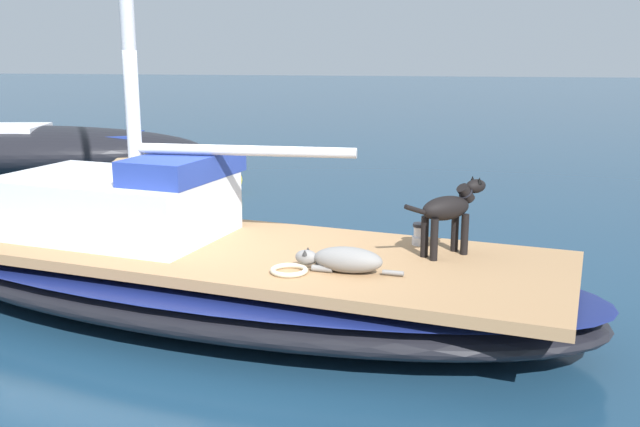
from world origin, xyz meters
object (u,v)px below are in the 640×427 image
sailboat_main (219,277)px  mooring_buoy (230,180)px  dog_grey (344,260)px  deck_winch (420,235)px  moored_boat_starboard_side (16,149)px  coiled_rope (289,270)px  dog_black (450,210)px

sailboat_main → mooring_buoy: sailboat_main is taller
dog_grey → deck_winch: dog_grey is taller
sailboat_main → dog_grey: size_ratio=7.96×
deck_winch → moored_boat_starboard_side: bearing=52.7°
deck_winch → coiled_rope: (-1.09, 1.07, -0.08)m
deck_winch → coiled_rope: bearing=135.6°
sailboat_main → deck_winch: deck_winch is taller
dog_grey → sailboat_main: bearing=63.9°
moored_boat_starboard_side → mooring_buoy: (-0.95, -4.74, -0.31)m
sailboat_main → moored_boat_starboard_side: 9.16m
dog_grey → deck_winch: bearing=-32.0°
coiled_rope → moored_boat_starboard_side: 10.30m
coiled_rope → dog_grey: bearing=-76.8°
deck_winch → coiled_rope: deck_winch is taller
sailboat_main → dog_black: size_ratio=9.99×
sailboat_main → deck_winch: 2.00m
sailboat_main → mooring_buoy: size_ratio=17.26×
dog_black → mooring_buoy: bearing=33.8°
coiled_rope → moored_boat_starboard_side: (7.38, 7.19, -0.15)m
deck_winch → mooring_buoy: size_ratio=0.48×
deck_winch → mooring_buoy: deck_winch is taller
dog_black → dog_grey: size_ratio=0.80×
sailboat_main → dog_black: dog_black is taller
moored_boat_starboard_side → dog_grey: bearing=-133.6°
mooring_buoy → dog_black: bearing=-146.2°
sailboat_main → mooring_buoy: 5.89m
moored_boat_starboard_side → sailboat_main: bearing=-136.3°
deck_winch → moored_boat_starboard_side: moored_boat_starboard_side is taller
sailboat_main → moored_boat_starboard_side: size_ratio=0.96×
dog_grey → mooring_buoy: size_ratio=2.17×
dog_grey → deck_winch: size_ratio=4.54×
coiled_rope → mooring_buoy: 6.89m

